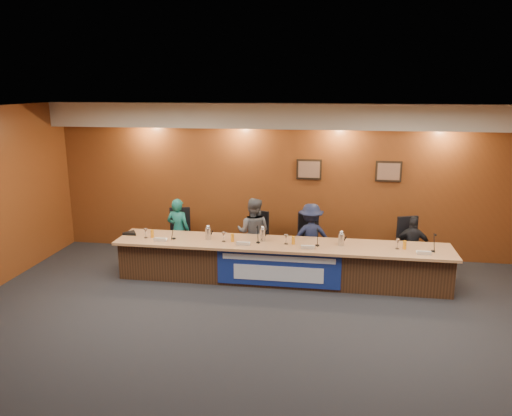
# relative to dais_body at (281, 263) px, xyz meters

# --- Properties ---
(floor) EXTENTS (10.00, 10.00, 0.00)m
(floor) POSITION_rel_dais_body_xyz_m (0.00, -2.40, -0.35)
(floor) COLOR black
(floor) RESTS_ON ground
(ceiling) EXTENTS (10.00, 8.00, 0.04)m
(ceiling) POSITION_rel_dais_body_xyz_m (0.00, -2.40, 2.85)
(ceiling) COLOR silver
(ceiling) RESTS_ON wall_back
(wall_back) EXTENTS (10.00, 0.04, 3.20)m
(wall_back) POSITION_rel_dais_body_xyz_m (0.00, 1.60, 1.25)
(wall_back) COLOR brown
(wall_back) RESTS_ON floor
(soffit) EXTENTS (10.00, 0.50, 0.50)m
(soffit) POSITION_rel_dais_body_xyz_m (0.00, 1.35, 2.60)
(soffit) COLOR beige
(soffit) RESTS_ON wall_back
(dais_body) EXTENTS (6.00, 0.80, 0.70)m
(dais_body) POSITION_rel_dais_body_xyz_m (0.00, 0.00, 0.00)
(dais_body) COLOR #3F2515
(dais_body) RESTS_ON floor
(dais_top) EXTENTS (6.10, 0.95, 0.05)m
(dais_top) POSITION_rel_dais_body_xyz_m (0.00, -0.05, 0.38)
(dais_top) COLOR #B47D50
(dais_top) RESTS_ON dais_body
(banner) EXTENTS (2.20, 0.02, 0.65)m
(banner) POSITION_rel_dais_body_xyz_m (0.00, -0.41, 0.03)
(banner) COLOR navy
(banner) RESTS_ON dais_body
(banner_text_upper) EXTENTS (2.00, 0.01, 0.10)m
(banner_text_upper) POSITION_rel_dais_body_xyz_m (0.00, -0.43, 0.23)
(banner_text_upper) COLOR silver
(banner_text_upper) RESTS_ON banner
(banner_text_lower) EXTENTS (1.60, 0.01, 0.28)m
(banner_text_lower) POSITION_rel_dais_body_xyz_m (0.00, -0.43, -0.05)
(banner_text_lower) COLOR silver
(banner_text_lower) RESTS_ON banner
(wall_photo_left) EXTENTS (0.52, 0.04, 0.42)m
(wall_photo_left) POSITION_rel_dais_body_xyz_m (0.40, 1.57, 1.50)
(wall_photo_left) COLOR black
(wall_photo_left) RESTS_ON wall_back
(wall_photo_right) EXTENTS (0.52, 0.04, 0.42)m
(wall_photo_right) POSITION_rel_dais_body_xyz_m (2.00, 1.57, 1.50)
(wall_photo_right) COLOR black
(wall_photo_right) RESTS_ON wall_back
(panelist_a) EXTENTS (0.53, 0.39, 1.34)m
(panelist_a) POSITION_rel_dais_body_xyz_m (-2.17, 0.69, 0.32)
(panelist_a) COLOR #166055
(panelist_a) RESTS_ON floor
(panelist_b) EXTENTS (0.74, 0.61, 1.40)m
(panelist_b) POSITION_rel_dais_body_xyz_m (-0.63, 0.69, 0.35)
(panelist_b) COLOR #525358
(panelist_b) RESTS_ON floor
(panelist_c) EXTENTS (0.94, 0.67, 1.33)m
(panelist_c) POSITION_rel_dais_body_xyz_m (0.51, 0.69, 0.31)
(panelist_c) COLOR #171C37
(panelist_c) RESTS_ON floor
(panelist_d) EXTENTS (0.71, 0.40, 1.15)m
(panelist_d) POSITION_rel_dais_body_xyz_m (2.44, 0.69, 0.23)
(panelist_d) COLOR black
(panelist_d) RESTS_ON floor
(office_chair_a) EXTENTS (0.59, 0.59, 0.08)m
(office_chair_a) POSITION_rel_dais_body_xyz_m (-2.17, 0.79, 0.13)
(office_chair_a) COLOR black
(office_chair_a) RESTS_ON floor
(office_chair_b) EXTENTS (0.61, 0.61, 0.08)m
(office_chair_b) POSITION_rel_dais_body_xyz_m (-0.63, 0.79, 0.13)
(office_chair_b) COLOR black
(office_chair_b) RESTS_ON floor
(office_chair_c) EXTENTS (0.60, 0.60, 0.08)m
(office_chair_c) POSITION_rel_dais_body_xyz_m (0.51, 0.79, 0.13)
(office_chair_c) COLOR black
(office_chair_c) RESTS_ON floor
(office_chair_d) EXTENTS (0.62, 0.62, 0.08)m
(office_chair_d) POSITION_rel_dais_body_xyz_m (2.44, 0.79, 0.13)
(office_chair_d) COLOR black
(office_chair_d) RESTS_ON floor
(nameplate_a) EXTENTS (0.24, 0.08, 0.10)m
(nameplate_a) POSITION_rel_dais_body_xyz_m (-2.21, -0.32, 0.45)
(nameplate_a) COLOR white
(nameplate_a) RESTS_ON dais_top
(microphone_a) EXTENTS (0.07, 0.07, 0.02)m
(microphone_a) POSITION_rel_dais_body_xyz_m (-2.00, -0.12, 0.41)
(microphone_a) COLOR black
(microphone_a) RESTS_ON dais_top
(juice_glass_a) EXTENTS (0.06, 0.06, 0.15)m
(juice_glass_a) POSITION_rel_dais_body_xyz_m (-2.43, -0.10, 0.47)
(juice_glass_a) COLOR orange
(juice_glass_a) RESTS_ON dais_top
(water_glass_a) EXTENTS (0.08, 0.08, 0.18)m
(water_glass_a) POSITION_rel_dais_body_xyz_m (-2.54, -0.13, 0.49)
(water_glass_a) COLOR silver
(water_glass_a) RESTS_ON dais_top
(nameplate_b) EXTENTS (0.24, 0.08, 0.10)m
(nameplate_b) POSITION_rel_dais_body_xyz_m (-0.65, -0.32, 0.45)
(nameplate_b) COLOR white
(nameplate_b) RESTS_ON dais_top
(microphone_b) EXTENTS (0.07, 0.07, 0.02)m
(microphone_b) POSITION_rel_dais_body_xyz_m (-0.41, -0.11, 0.41)
(microphone_b) COLOR black
(microphone_b) RESTS_ON dais_top
(juice_glass_b) EXTENTS (0.06, 0.06, 0.15)m
(juice_glass_b) POSITION_rel_dais_body_xyz_m (-0.88, -0.11, 0.47)
(juice_glass_b) COLOR orange
(juice_glass_b) RESTS_ON dais_top
(water_glass_b) EXTENTS (0.08, 0.08, 0.18)m
(water_glass_b) POSITION_rel_dais_body_xyz_m (-1.04, -0.13, 0.49)
(water_glass_b) COLOR silver
(water_glass_b) RESTS_ON dais_top
(nameplate_c) EXTENTS (0.24, 0.08, 0.10)m
(nameplate_c) POSITION_rel_dais_body_xyz_m (0.50, -0.34, 0.45)
(nameplate_c) COLOR white
(nameplate_c) RESTS_ON dais_top
(microphone_c) EXTENTS (0.07, 0.07, 0.02)m
(microphone_c) POSITION_rel_dais_body_xyz_m (0.66, -0.11, 0.41)
(microphone_c) COLOR black
(microphone_c) RESTS_ON dais_top
(juice_glass_c) EXTENTS (0.06, 0.06, 0.15)m
(juice_glass_c) POSITION_rel_dais_body_xyz_m (0.23, -0.09, 0.47)
(juice_glass_c) COLOR orange
(juice_glass_c) RESTS_ON dais_top
(water_glass_c) EXTENTS (0.08, 0.08, 0.18)m
(water_glass_c) POSITION_rel_dais_body_xyz_m (0.10, -0.10, 0.49)
(water_glass_c) COLOR silver
(water_glass_c) RESTS_ON dais_top
(nameplate_d) EXTENTS (0.24, 0.08, 0.10)m
(nameplate_d) POSITION_rel_dais_body_xyz_m (2.47, -0.34, 0.45)
(nameplate_d) COLOR white
(nameplate_d) RESTS_ON dais_top
(microphone_d) EXTENTS (0.07, 0.07, 0.02)m
(microphone_d) POSITION_rel_dais_body_xyz_m (2.65, -0.13, 0.41)
(microphone_d) COLOR black
(microphone_d) RESTS_ON dais_top
(juice_glass_d) EXTENTS (0.06, 0.06, 0.15)m
(juice_glass_d) POSITION_rel_dais_body_xyz_m (2.18, -0.06, 0.47)
(juice_glass_d) COLOR orange
(juice_glass_d) RESTS_ON dais_top
(water_glass_d) EXTENTS (0.08, 0.08, 0.18)m
(water_glass_d) POSITION_rel_dais_body_xyz_m (2.06, -0.07, 0.49)
(water_glass_d) COLOR silver
(water_glass_d) RESTS_ON dais_top
(carafe_left) EXTENTS (0.11, 0.11, 0.22)m
(carafe_left) POSITION_rel_dais_body_xyz_m (-1.36, -0.04, 0.51)
(carafe_left) COLOR silver
(carafe_left) RESTS_ON dais_top
(carafe_mid) EXTENTS (0.11, 0.11, 0.23)m
(carafe_mid) POSITION_rel_dais_body_xyz_m (-0.34, 0.02, 0.52)
(carafe_mid) COLOR silver
(carafe_mid) RESTS_ON dais_top
(carafe_right) EXTENTS (0.11, 0.11, 0.22)m
(carafe_right) POSITION_rel_dais_body_xyz_m (1.09, -0.03, 0.51)
(carafe_right) COLOR silver
(carafe_right) RESTS_ON dais_top
(speakerphone) EXTENTS (0.32, 0.32, 0.05)m
(speakerphone) POSITION_rel_dais_body_xyz_m (-2.91, 0.03, 0.43)
(speakerphone) COLOR black
(speakerphone) RESTS_ON dais_top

